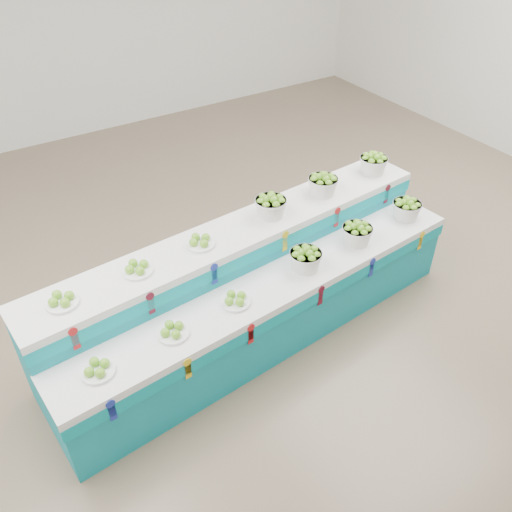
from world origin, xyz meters
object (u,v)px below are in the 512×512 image
(basket_lower_left, at_px, (306,258))
(plate_upper_mid, at_px, (137,267))
(basket_upper_right, at_px, (373,163))
(display_stand, at_px, (256,287))

(basket_lower_left, relative_size, plate_upper_mid, 1.14)
(plate_upper_mid, distance_m, basket_upper_right, 2.72)
(plate_upper_mid, bearing_deg, basket_lower_left, -15.27)
(basket_lower_left, xyz_separation_m, plate_upper_mid, (-1.40, 0.38, 0.24))
(basket_lower_left, bearing_deg, display_stand, 150.13)
(display_stand, relative_size, plate_upper_mid, 15.95)
(display_stand, relative_size, basket_lower_left, 14.04)
(display_stand, xyz_separation_m, plate_upper_mid, (-1.02, 0.16, 0.56))
(basket_lower_left, bearing_deg, basket_upper_right, 25.35)
(basket_lower_left, relative_size, basket_upper_right, 1.00)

